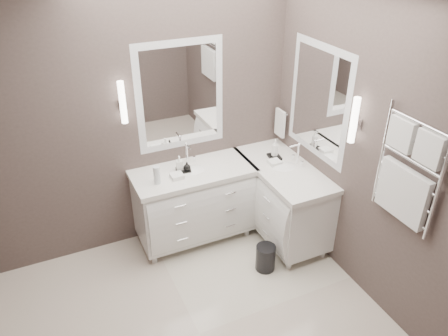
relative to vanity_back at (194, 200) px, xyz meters
name	(u,v)px	position (x,y,z in m)	size (l,w,h in m)	color
floor	(199,334)	(-0.45, -1.23, -0.49)	(3.20, 3.00, 0.01)	beige
wall_back	(137,122)	(-0.45, 0.28, 0.86)	(3.20, 0.01, 2.70)	#4B3F3C
wall_right	(375,156)	(1.15, -1.23, 0.86)	(0.01, 3.00, 2.70)	#4B3F3C
vanity_back	(194,200)	(0.00, 0.00, 0.00)	(1.24, 0.59, 0.97)	white
vanity_right	(282,196)	(0.88, -0.33, 0.00)	(0.59, 1.24, 0.97)	white
mirror_back	(181,96)	(0.00, 0.26, 1.06)	(0.90, 0.02, 1.10)	white
mirror_right	(319,102)	(1.14, -0.43, 1.06)	(0.02, 0.90, 1.10)	white
sconce_back	(123,103)	(-0.58, 0.20, 1.11)	(0.06, 0.06, 0.40)	white
sconce_right	(354,121)	(1.08, -1.01, 1.11)	(0.06, 0.06, 0.40)	white
towel_bar_corner	(280,122)	(1.09, 0.13, 0.63)	(0.03, 0.22, 0.30)	white
towel_ladder	(407,176)	(1.10, -1.63, 0.91)	(0.06, 0.58, 0.90)	white
waste_bin	(265,258)	(0.45, -0.76, -0.35)	(0.20, 0.20, 0.27)	black
amenity_tray_back	(183,170)	(-0.09, 0.02, 0.38)	(0.15, 0.11, 0.02)	black
amenity_tray_right	(274,157)	(0.88, -0.12, 0.38)	(0.12, 0.16, 0.02)	black
water_bottle	(157,175)	(-0.40, -0.09, 0.46)	(0.06, 0.06, 0.18)	silver
soap_bottle_a	(179,163)	(-0.12, 0.04, 0.46)	(0.07, 0.07, 0.14)	white
soap_bottle_b	(187,166)	(-0.06, -0.01, 0.43)	(0.07, 0.07, 0.09)	black
soap_bottle_c	(275,148)	(0.88, -0.12, 0.48)	(0.07, 0.07, 0.19)	white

